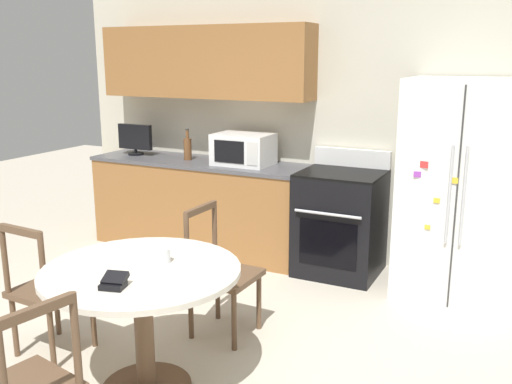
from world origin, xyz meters
TOP-DOWN VIEW (x-y plane):
  - back_wall at (-0.30, 2.59)m, footprint 5.20×0.44m
  - kitchen_counter at (-1.10, 2.29)m, footprint 2.22×0.64m
  - refrigerator at (1.37, 2.22)m, footprint 0.92×0.76m
  - oven_range at (0.37, 2.26)m, footprint 0.70×0.68m
  - microwave at (-0.61, 2.29)m, footprint 0.53×0.40m
  - countertop_tv at (-1.86, 2.27)m, footprint 0.39×0.16m
  - counter_bottle at (-1.22, 2.26)m, footprint 0.08×0.08m
  - dining_table at (-0.05, -0.02)m, footprint 1.11×1.11m
  - dining_chair_left at (-0.86, 0.05)m, footprint 0.44×0.44m
  - dining_chair_far at (-0.00, 0.79)m, footprint 0.44×0.44m
  - candle_glass at (0.01, 0.11)m, footprint 0.09×0.09m
  - wallet at (-0.00, -0.30)m, footprint 0.15×0.15m

SIDE VIEW (x-z plane):
  - dining_chair_left at x=-0.86m, z-range -0.02..0.89m
  - dining_chair_far at x=0.00m, z-range -0.02..0.89m
  - kitchen_counter at x=-1.10m, z-range 0.00..0.90m
  - oven_range at x=0.37m, z-range -0.07..1.01m
  - dining_table at x=-0.05m, z-range 0.21..0.97m
  - wallet at x=0.00m, z-range 0.74..0.81m
  - candle_glass at x=0.01m, z-range 0.75..0.83m
  - refrigerator at x=1.37m, z-range 0.00..1.74m
  - counter_bottle at x=-1.22m, z-range 0.86..1.17m
  - microwave at x=-0.61m, z-range 0.90..1.19m
  - countertop_tv at x=-1.86m, z-range 0.91..1.23m
  - back_wall at x=-0.30m, z-range 0.15..2.75m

